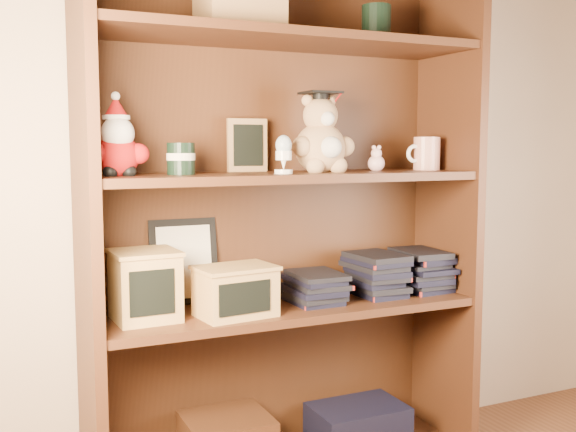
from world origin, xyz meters
name	(u,v)px	position (x,y,z in m)	size (l,w,h in m)	color
bookcase	(280,228)	(-0.09, 1.36, 0.78)	(1.20, 0.35, 1.60)	#452513
shelf_lower	(288,308)	(-0.08, 1.30, 0.54)	(1.14, 0.33, 0.02)	#452513
shelf_upper	(288,177)	(-0.08, 1.30, 0.94)	(1.14, 0.33, 0.02)	#452513
santa_plush	(117,144)	(-0.58, 1.30, 1.03)	(0.16, 0.12, 0.23)	#A50F0F
teachers_tin	(181,158)	(-0.41, 1.31, 0.99)	(0.08, 0.08, 0.09)	black
chalkboard_plaque	(247,146)	(-0.17, 1.42, 1.03)	(0.13, 0.07, 0.16)	#9E7547
egg_cup	(284,153)	(-0.13, 1.23, 1.01)	(0.05, 0.05, 0.11)	white
grad_teddy_bear	(321,141)	(0.02, 1.30, 1.04)	(0.20, 0.18, 0.25)	tan
pink_figurine	(376,161)	(0.22, 1.31, 0.98)	(0.05, 0.05, 0.08)	beige
teacher_mug	(426,154)	(0.41, 1.30, 1.00)	(0.12, 0.09, 0.11)	silver
certificate_frame	(184,262)	(-0.37, 1.44, 0.68)	(0.21, 0.05, 0.26)	black
treats_box	(145,285)	(-0.52, 1.30, 0.65)	(0.18, 0.18, 0.19)	tan
pencils_box	(236,291)	(-0.28, 1.24, 0.62)	(0.24, 0.18, 0.14)	tan
book_stack_left	(314,286)	(0.00, 1.30, 0.60)	(0.14, 0.20, 0.10)	black
book_stack_mid	(374,276)	(0.22, 1.30, 0.61)	(0.14, 0.20, 0.13)	black
book_stack_right	(420,271)	(0.40, 1.30, 0.61)	(0.14, 0.20, 0.13)	black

